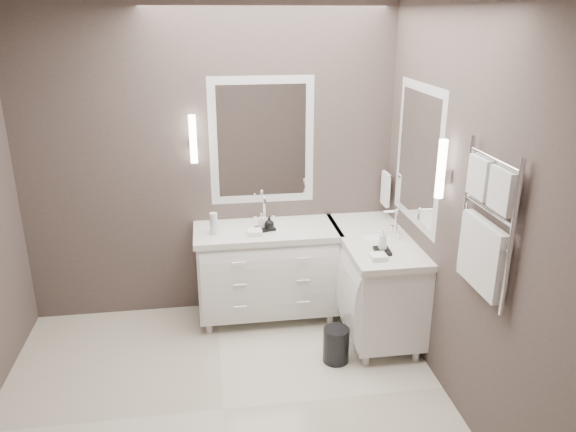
{
  "coord_description": "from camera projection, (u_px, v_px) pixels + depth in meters",
  "views": [
    {
      "loc": [
        -0.03,
        -3.23,
        2.59
      ],
      "look_at": [
        0.56,
        0.7,
        1.14
      ],
      "focal_mm": 35.0,
      "sensor_mm": 36.0,
      "label": 1
    }
  ],
  "objects": [
    {
      "name": "wall_front",
      "position": [
        227.0,
        376.0,
        2.03
      ],
      "size": [
        3.2,
        0.01,
        2.7
      ],
      "primitive_type": "cube",
      "color": "#4D413D",
      "rests_on": "floor"
    },
    {
      "name": "wall_right",
      "position": [
        463.0,
        215.0,
        3.65
      ],
      "size": [
        0.01,
        3.0,
        2.7
      ],
      "primitive_type": "cube",
      "color": "#4D413D",
      "rests_on": "floor"
    },
    {
      "name": "amenity_tray_back",
      "position": [
        265.0,
        229.0,
        4.76
      ],
      "size": [
        0.18,
        0.15,
        0.02
      ],
      "primitive_type": "cube",
      "rotation": [
        0.0,
        0.0,
        0.23
      ],
      "color": "black",
      "rests_on": "vanity_back"
    },
    {
      "name": "mirror_right",
      "position": [
        418.0,
        155.0,
        4.32
      ],
      "size": [
        0.02,
        0.9,
        1.1
      ],
      "color": "white",
      "rests_on": "wall_right"
    },
    {
      "name": "sconce_right",
      "position": [
        441.0,
        170.0,
        3.76
      ],
      "size": [
        0.06,
        0.06,
        0.4
      ],
      "color": "white",
      "rests_on": "wall_right"
    },
    {
      "name": "floor",
      "position": [
        224.0,
        410.0,
        3.89
      ],
      "size": [
        3.2,
        3.0,
        0.01
      ],
      "primitive_type": "cube",
      "color": "beige",
      "rests_on": "ground"
    },
    {
      "name": "soap_bottle_c",
      "position": [
        383.0,
        239.0,
        4.28
      ],
      "size": [
        0.07,
        0.07,
        0.17
      ],
      "primitive_type": "imported",
      "rotation": [
        0.0,
        0.0,
        -0.1
      ],
      "color": "white",
      "rests_on": "amenity_tray_right"
    },
    {
      "name": "towel_bar_corner",
      "position": [
        386.0,
        188.0,
        4.99
      ],
      "size": [
        0.03,
        0.22,
        0.3
      ],
      "color": "white",
      "rests_on": "wall_right"
    },
    {
      "name": "vanity_right",
      "position": [
        374.0,
        277.0,
        4.74
      ],
      "size": [
        0.59,
        1.24,
        0.97
      ],
      "color": "white",
      "rests_on": "floor"
    },
    {
      "name": "towel_ladder",
      "position": [
        485.0,
        231.0,
        3.26
      ],
      "size": [
        0.06,
        0.58,
        0.9
      ],
      "color": "white",
      "rests_on": "wall_right"
    },
    {
      "name": "wall_back",
      "position": [
        210.0,
        165.0,
        4.82
      ],
      "size": [
        3.2,
        0.01,
        2.7
      ],
      "primitive_type": "cube",
      "color": "#4D413D",
      "rests_on": "floor"
    },
    {
      "name": "vanity_back",
      "position": [
        267.0,
        267.0,
        4.92
      ],
      "size": [
        1.24,
        0.59,
        0.97
      ],
      "color": "white",
      "rests_on": "floor"
    },
    {
      "name": "mirror_back",
      "position": [
        262.0,
        141.0,
        4.8
      ],
      "size": [
        0.9,
        0.02,
        1.1
      ],
      "color": "white",
      "rests_on": "wall_back"
    },
    {
      "name": "amenity_tray_right",
      "position": [
        382.0,
        251.0,
        4.31
      ],
      "size": [
        0.13,
        0.17,
        0.02
      ],
      "primitive_type": "cube",
      "rotation": [
        0.0,
        0.0,
        -0.08
      ],
      "color": "black",
      "rests_on": "vanity_right"
    },
    {
      "name": "sconce_back",
      "position": [
        193.0,
        140.0,
        4.65
      ],
      "size": [
        0.06,
        0.06,
        0.4
      ],
      "color": "white",
      "rests_on": "wall_back"
    },
    {
      "name": "waste_bin",
      "position": [
        336.0,
        345.0,
        4.38
      ],
      "size": [
        0.24,
        0.24,
        0.29
      ],
      "primitive_type": "cylinder",
      "rotation": [
        0.0,
        0.0,
        -0.17
      ],
      "color": "black",
      "rests_on": "floor"
    },
    {
      "name": "water_bottle",
      "position": [
        214.0,
        224.0,
        4.65
      ],
      "size": [
        0.09,
        0.09,
        0.18
      ],
      "primitive_type": "cylinder",
      "rotation": [
        0.0,
        0.0,
        -0.43
      ],
      "color": "silver",
      "rests_on": "vanity_back"
    },
    {
      "name": "soap_bottle_a",
      "position": [
        261.0,
        220.0,
        4.75
      ],
      "size": [
        0.07,
        0.07,
        0.12
      ],
      "primitive_type": "imported",
      "rotation": [
        0.0,
        0.0,
        -0.29
      ],
      "color": "white",
      "rests_on": "amenity_tray_back"
    },
    {
      "name": "soap_bottle_b",
      "position": [
        269.0,
        223.0,
        4.71
      ],
      "size": [
        0.09,
        0.09,
        0.11
      ],
      "primitive_type": "imported",
      "rotation": [
        0.0,
        0.0,
        -0.05
      ],
      "color": "black",
      "rests_on": "amenity_tray_back"
    }
  ]
}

